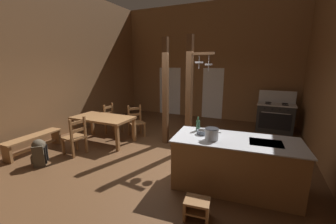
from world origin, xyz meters
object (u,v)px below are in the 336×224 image
backpack (39,152)px  bench_along_left_wall (34,141)px  stove_range (275,117)px  mixing_bowl_on_counter (202,132)px  ladderback_chair_by_post (136,122)px  ladderback_chair_near_window (75,137)px  bottle_tall_on_counter (198,125)px  step_stool (197,207)px  stockpot_on_counter (212,134)px  dining_table (103,120)px  kitchen_island (234,164)px  ladderback_chair_at_table_end (112,119)px

backpack → bench_along_left_wall: bearing=153.3°
stove_range → mixing_bowl_on_counter: bearing=-109.3°
ladderback_chair_by_post → mixing_bowl_on_counter: 3.10m
stove_range → ladderback_chair_near_window: size_ratio=1.39×
bench_along_left_wall → bottle_tall_on_counter: 4.21m
stove_range → backpack: 6.88m
backpack → bottle_tall_on_counter: 3.54m
bottle_tall_on_counter → step_stool: bearing=-72.9°
ladderback_chair_by_post → stockpot_on_counter: bearing=-34.3°
stockpot_on_counter → mixing_bowl_on_counter: 0.32m
ladderback_chair_by_post → dining_table: bearing=-123.8°
kitchen_island → bottle_tall_on_counter: size_ratio=8.04×
ladderback_chair_by_post → ladderback_chair_at_table_end: bearing=-174.4°
ladderback_chair_at_table_end → ladderback_chair_by_post: bearing=5.6°
bench_along_left_wall → stockpot_on_counter: 4.53m
stove_range → ladderback_chair_near_window: stove_range is taller
stockpot_on_counter → kitchen_island: bearing=27.2°
backpack → bottle_tall_on_counter: bottle_tall_on_counter is taller
step_stool → backpack: bearing=177.2°
step_stool → ladderback_chair_near_window: bearing=164.6°
kitchen_island → bench_along_left_wall: size_ratio=1.56×
ladderback_chair_by_post → bottle_tall_on_counter: (2.42, -1.49, 0.58)m
kitchen_island → bottle_tall_on_counter: (-0.76, 0.21, 0.57)m
kitchen_island → ladderback_chair_at_table_end: bearing=158.1°
dining_table → mixing_bowl_on_counter: size_ratio=7.96×
bench_along_left_wall → ladderback_chair_at_table_end: bearing=68.4°
ladderback_chair_near_window → stockpot_on_counter: bearing=-1.5°
kitchen_island → backpack: size_ratio=3.74×
kitchen_island → step_stool: size_ratio=5.69×
ladderback_chair_near_window → mixing_bowl_on_counter: size_ratio=4.44×
stove_range → ladderback_chair_near_window: (-4.55, -4.13, -0.03)m
dining_table → stockpot_on_counter: (3.35, -1.06, 0.38)m
ladderback_chair_near_window → ladderback_chair_at_table_end: (-0.26, 1.73, 0.00)m
ladderback_chair_at_table_end → backpack: 2.49m
backpack → step_stool: bearing=-2.8°
stove_range → bench_along_left_wall: bearing=-141.5°
step_stool → dining_table: dining_table is taller
ladderback_chair_by_post → backpack: (-0.87, -2.57, -0.14)m
mixing_bowl_on_counter → ladderback_chair_near_window: bearing=-177.5°
dining_table → ladderback_chair_at_table_end: size_ratio=1.79×
stove_range → stockpot_on_counter: 4.41m
bench_along_left_wall → mixing_bowl_on_counter: bearing=6.6°
ladderback_chair_near_window → ladderback_chair_at_table_end: same height
dining_table → bench_along_left_wall: 1.76m
ladderback_chair_at_table_end → bottle_tall_on_counter: size_ratio=3.42×
ladderback_chair_by_post → mixing_bowl_on_counter: size_ratio=4.44×
backpack → kitchen_island: bearing=12.2°
step_stool → backpack: (-3.68, 0.18, 0.14)m
bench_along_left_wall → stockpot_on_counter: (4.46, 0.27, 0.72)m
kitchen_island → stockpot_on_counter: bearing=-152.8°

